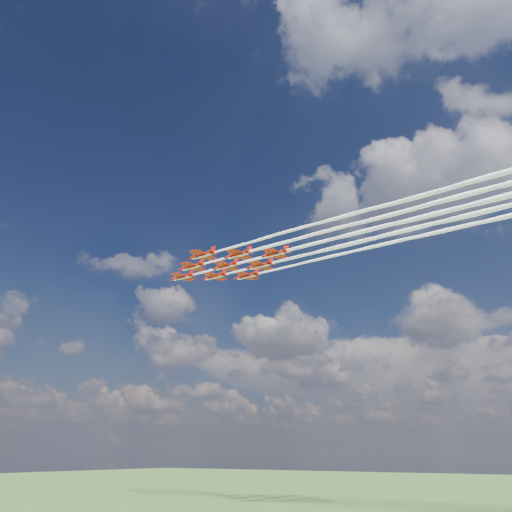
% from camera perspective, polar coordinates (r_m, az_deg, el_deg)
% --- Properties ---
extents(ground, '(600.00, 600.00, 0.00)m').
position_cam_1_polar(ground, '(169.63, -4.56, -26.51)').
color(ground, '#2D511E').
rests_on(ground, ground).
extents(jet_lead, '(152.00, 10.06, 2.93)m').
position_cam_1_polar(jet_lead, '(149.91, 12.40, 2.79)').
color(jet_lead, red).
extents(jet_row2_port, '(152.00, 10.06, 2.93)m').
position_cam_1_polar(jet_row2_port, '(141.45, 15.18, 4.59)').
color(jet_row2_port, red).
extents(jet_row2_starb, '(152.00, 10.06, 2.93)m').
position_cam_1_polar(jet_row2_starb, '(152.44, 16.82, 2.81)').
color(jet_row2_starb, red).
extents(jet_row3_port, '(152.00, 10.06, 2.93)m').
position_cam_1_polar(jet_row3_port, '(133.52, 18.31, 6.60)').
color(jet_row3_port, red).
extents(jet_row3_centre, '(152.00, 10.06, 2.93)m').
position_cam_1_polar(jet_row3_centre, '(144.56, 19.80, 4.57)').
color(jet_row3_centre, red).
extents(jet_row3_starb, '(152.00, 10.06, 2.93)m').
position_cam_1_polar(jet_row3_starb, '(155.84, 21.08, 2.83)').
color(jet_row3_starb, red).
extents(jet_row4_port, '(152.00, 10.06, 2.93)m').
position_cam_1_polar(jet_row4_port, '(137.26, 23.13, 6.50)').
color(jet_row4_port, red).
extents(jet_row4_starb, '(152.00, 10.06, 2.93)m').
position_cam_1_polar(jet_row4_starb, '(148.56, 24.21, 4.52)').
color(jet_row4_starb, red).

